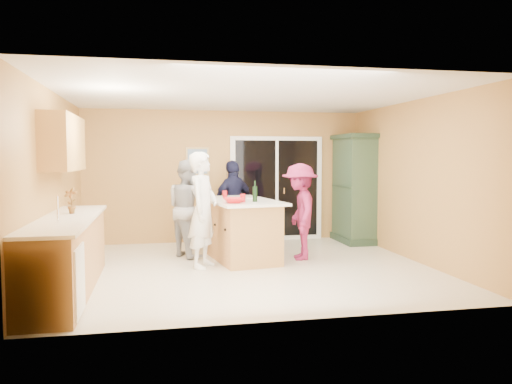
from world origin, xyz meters
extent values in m
plane|color=beige|center=(0.00, 0.00, 0.00)|extent=(5.50, 5.50, 0.00)
cube|color=silver|center=(0.00, 0.00, 2.60)|extent=(5.50, 5.00, 0.10)
cube|color=tan|center=(0.00, 2.50, 1.30)|extent=(5.50, 0.10, 2.60)
cube|color=tan|center=(0.00, -2.50, 1.30)|extent=(5.50, 0.10, 2.60)
cube|color=tan|center=(-2.75, 0.00, 1.30)|extent=(0.10, 5.00, 2.60)
cube|color=tan|center=(2.75, 0.00, 1.30)|extent=(0.10, 5.00, 2.60)
cube|color=#BD8249|center=(-2.45, -0.90, 0.45)|extent=(0.60, 3.00, 0.90)
cube|color=white|center=(-2.44, -2.00, 0.40)|extent=(0.62, 0.60, 0.72)
cube|color=white|center=(-2.44, -0.90, 0.92)|extent=(0.65, 3.05, 0.04)
cylinder|color=silver|center=(-2.45, -1.40, 1.09)|extent=(0.02, 0.02, 0.30)
cube|color=#BD8249|center=(-2.58, -0.20, 1.88)|extent=(0.35, 1.60, 0.75)
cube|color=white|center=(1.05, 2.47, 1.05)|extent=(1.90, 0.05, 2.10)
cube|color=black|center=(1.05, 2.46, 1.05)|extent=(1.70, 0.03, 1.94)
cube|color=white|center=(1.05, 2.45, 1.05)|extent=(0.06, 0.04, 1.94)
cube|color=silver|center=(1.20, 2.44, 1.00)|extent=(0.02, 0.03, 0.12)
cube|color=tan|center=(-0.55, 2.48, 1.60)|extent=(0.46, 0.03, 0.56)
cube|color=teal|center=(-0.55, 2.47, 1.60)|extent=(0.38, 0.02, 0.48)
cube|color=#BD8249|center=(0.01, 0.70, 0.47)|extent=(1.10, 1.77, 0.94)
cube|color=white|center=(0.01, 0.70, 0.96)|extent=(1.29, 2.01, 0.04)
cube|color=black|center=(0.01, 0.70, 0.05)|extent=(1.00, 1.68, 0.11)
cube|color=#223826|center=(2.49, 1.90, 0.06)|extent=(0.59, 1.12, 0.13)
cube|color=#344F37|center=(2.49, 1.90, 1.05)|extent=(0.53, 1.05, 1.98)
cube|color=#223826|center=(2.49, 1.90, 2.09)|extent=(0.61, 1.16, 0.08)
imported|color=white|center=(-0.65, 0.19, 0.88)|extent=(0.67, 0.76, 1.76)
imported|color=#ACACAE|center=(-0.83, 1.09, 0.82)|extent=(0.93, 1.00, 1.64)
imported|color=#1A1B39|center=(0.09, 1.96, 0.81)|extent=(1.02, 0.82, 1.62)
imported|color=#9C2252|center=(0.97, 0.49, 0.79)|extent=(0.73, 1.10, 1.58)
imported|color=red|center=(-0.19, 0.12, 1.03)|extent=(0.35, 0.35, 0.08)
imported|color=#A31B10|center=(-2.45, -0.48, 1.11)|extent=(0.21, 0.18, 0.34)
cylinder|color=red|center=(-0.03, 0.28, 1.05)|extent=(0.11, 0.11, 0.12)
cylinder|color=red|center=(-0.18, 1.23, 1.04)|extent=(0.08, 0.08, 0.12)
cylinder|color=black|center=(0.17, 0.27, 1.11)|extent=(0.08, 0.08, 0.24)
cylinder|color=black|center=(0.17, 0.27, 1.27)|extent=(0.03, 0.03, 0.09)
cylinder|color=white|center=(0.25, 0.91, 0.99)|extent=(0.25, 0.25, 0.01)
camera|label=1|loc=(-1.34, -7.37, 1.68)|focal=35.00mm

